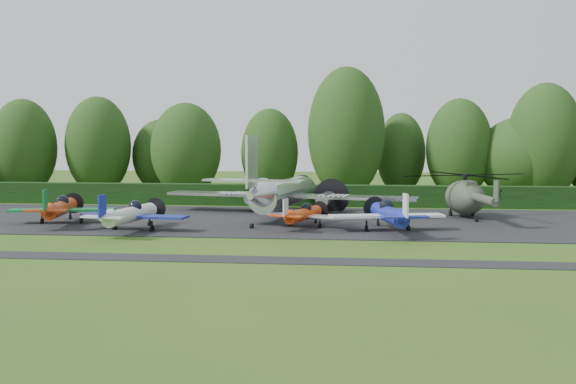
# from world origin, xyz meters

# --- Properties ---
(ground) EXTENTS (160.00, 160.00, 0.00)m
(ground) POSITION_xyz_m (0.00, 0.00, 0.00)
(ground) COLOR #2F5818
(ground) RESTS_ON ground
(apron) EXTENTS (70.00, 18.00, 0.01)m
(apron) POSITION_xyz_m (0.00, 10.00, 0.00)
(apron) COLOR black
(apron) RESTS_ON ground
(taxiway_verge) EXTENTS (70.00, 2.00, 0.00)m
(taxiway_verge) POSITION_xyz_m (0.00, -6.00, 0.00)
(taxiway_verge) COLOR black
(taxiway_verge) RESTS_ON ground
(hedgerow) EXTENTS (90.00, 1.60, 2.00)m
(hedgerow) POSITION_xyz_m (0.00, 21.00, 0.00)
(hedgerow) COLOR black
(hedgerow) RESTS_ON ground
(transport_plane) EXTENTS (21.48, 16.47, 6.88)m
(transport_plane) POSITION_xyz_m (1.06, 13.09, 1.92)
(transport_plane) COLOR silver
(transport_plane) RESTS_ON ground
(light_plane_red) EXTENTS (7.71, 8.11, 2.96)m
(light_plane_red) POSITION_xyz_m (-14.90, 6.08, 1.23)
(light_plane_red) COLOR #AD3210
(light_plane_red) RESTS_ON ground
(light_plane_white) EXTENTS (7.61, 8.01, 2.93)m
(light_plane_white) POSITION_xyz_m (-8.44, 3.15, 1.22)
(light_plane_white) COLOR silver
(light_plane_white) RESTS_ON ground
(light_plane_orange) EXTENTS (6.25, 6.57, 2.40)m
(light_plane_orange) POSITION_xyz_m (3.18, 6.24, 1.00)
(light_plane_orange) COLOR red
(light_plane_orange) RESTS_ON ground
(light_plane_blue) EXTENTS (7.91, 8.32, 3.04)m
(light_plane_blue) POSITION_xyz_m (9.14, 4.74, 1.27)
(light_plane_blue) COLOR #182395
(light_plane_blue) RESTS_ON ground
(helicopter) EXTENTS (11.02, 12.91, 3.55)m
(helicopter) POSITION_xyz_m (15.62, 13.35, 1.91)
(helicopter) COLOR #323C2E
(helicopter) RESTS_ON ground
(tree_0) EXTENTS (6.77, 6.77, 8.56)m
(tree_0) POSITION_xyz_m (-15.90, 34.38, 4.27)
(tree_0) COLOR black
(tree_0) RESTS_ON ground
(tree_1) EXTENTS (6.90, 6.90, 10.54)m
(tree_1) POSITION_xyz_m (17.68, 30.14, 5.26)
(tree_1) COLOR black
(tree_1) RESTS_ON ground
(tree_3) EXTENTS (6.19, 6.19, 9.56)m
(tree_3) POSITION_xyz_m (-2.42, 29.79, 4.77)
(tree_3) COLOR black
(tree_3) RESTS_ON ground
(tree_4) EXTENTS (7.64, 7.64, 10.20)m
(tree_4) POSITION_xyz_m (-11.56, 29.30, 5.09)
(tree_4) COLOR black
(tree_4) RESTS_ON ground
(tree_5) EXTENTS (8.12, 8.12, 13.85)m
(tree_5) POSITION_xyz_m (5.84, 28.96, 6.91)
(tree_5) COLOR black
(tree_5) RESTS_ON ground
(tree_6) EXTENTS (7.15, 7.15, 10.72)m
(tree_6) POSITION_xyz_m (-29.93, 28.86, 5.35)
(tree_6) COLOR black
(tree_6) RESTS_ON ground
(tree_7) EXTENTS (5.56, 5.56, 9.21)m
(tree_7) POSITION_xyz_m (11.94, 34.65, 4.59)
(tree_7) COLOR black
(tree_7) RESTS_ON ground
(tree_10) EXTENTS (7.26, 7.26, 11.03)m
(tree_10) POSITION_xyz_m (-22.02, 30.57, 5.51)
(tree_10) COLOR black
(tree_10) RESTS_ON ground
(tree_11) EXTENTS (7.43, 7.43, 11.97)m
(tree_11) POSITION_xyz_m (25.95, 28.59, 5.98)
(tree_11) COLOR black
(tree_11) RESTS_ON ground
(tree_12) EXTENTS (9.11, 9.11, 8.61)m
(tree_12) POSITION_xyz_m (24.07, 30.23, 4.30)
(tree_12) COLOR black
(tree_12) RESTS_ON ground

